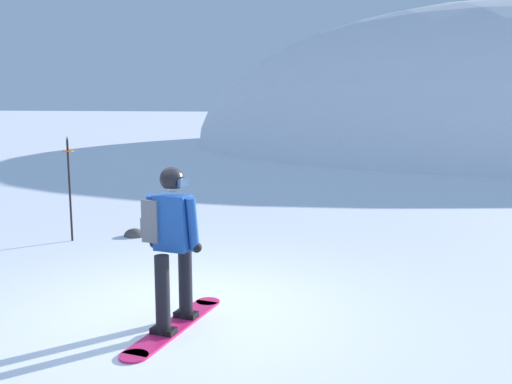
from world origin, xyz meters
TOP-DOWN VIEW (x-y plane):
  - ground_plane at (0.00, 0.00)m, footprint 300.00×300.00m
  - ridge_peak_main at (5.90, 29.05)m, footprint 34.09×30.68m
  - snowboarder_main at (0.06, -0.37)m, footprint 0.64×1.84m
  - piste_marker_near at (-3.28, 2.54)m, footprint 0.20×0.20m
  - rock_dark at (-2.41, 3.16)m, footprint 0.40×0.34m

SIDE VIEW (x-z plane):
  - ground_plane at x=0.00m, z-range 0.00..0.00m
  - ridge_peak_main at x=5.90m, z-range -7.72..7.72m
  - rock_dark at x=-2.41m, z-range -0.14..0.14m
  - snowboarder_main at x=0.06m, z-range 0.06..1.78m
  - piste_marker_near at x=-3.28m, z-range 0.13..1.95m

